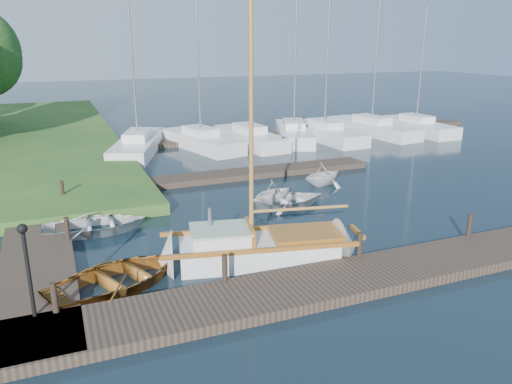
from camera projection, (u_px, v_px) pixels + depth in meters
name	position (u px, v px, depth m)	size (l,w,h in m)	color
ground	(256.00, 221.00, 19.82)	(160.00, 160.00, 0.00)	black
near_dock	(334.00, 282.00, 14.46)	(18.00, 2.20, 0.30)	#30251E
left_dock	(38.00, 228.00, 18.65)	(2.20, 18.00, 0.30)	#30251E
far_dock	(244.00, 174.00, 26.26)	(14.00, 1.60, 0.30)	#30251E
pontoon	(298.00, 134.00, 37.57)	(30.00, 1.60, 0.30)	#30251E
mooring_post_0	(54.00, 298.00, 12.47)	(0.16, 0.16, 0.80)	black
mooring_post_1	(225.00, 268.00, 14.10)	(0.16, 0.16, 0.80)	black
mooring_post_2	(360.00, 244.00, 15.73)	(0.16, 0.16, 0.80)	black
mooring_post_3	(469.00, 225.00, 17.36)	(0.16, 0.16, 0.80)	black
mooring_post_4	(67.00, 228.00, 17.08)	(0.16, 0.16, 0.80)	black
mooring_post_5	(62.00, 190.00, 21.51)	(0.16, 0.16, 0.80)	black
lamp_post	(26.00, 258.00, 11.95)	(0.24, 0.24, 2.44)	black
sailboat	(263.00, 250.00, 16.21)	(7.40, 3.39, 9.83)	silver
dinghy	(118.00, 274.00, 14.34)	(2.93, 4.11, 0.85)	brown
tender_a	(95.00, 223.00, 18.54)	(2.65, 3.70, 0.77)	silver
tender_b	(274.00, 190.00, 21.96)	(1.85, 2.14, 1.13)	silver
tender_c	(289.00, 198.00, 21.59)	(2.37, 3.32, 0.69)	silver
tender_d	(324.00, 173.00, 24.66)	(2.03, 2.35, 1.24)	silver
marina_boat_0	(138.00, 144.00, 31.80)	(4.98, 8.93, 9.76)	silver
marina_boat_1	(201.00, 140.00, 33.14)	(4.07, 7.89, 9.89)	silver
marina_boat_2	(250.00, 136.00, 34.22)	(2.90, 7.67, 10.89)	silver
marina_boat_3	(294.00, 132.00, 35.91)	(5.00, 8.32, 10.98)	silver
marina_boat_4	(324.00, 132.00, 36.07)	(2.62, 8.12, 9.74)	silver
marina_boat_5	(371.00, 127.00, 38.13)	(3.21, 8.76, 12.18)	silver
marina_boat_6	(416.00, 126.00, 38.63)	(2.46, 7.35, 9.31)	silver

